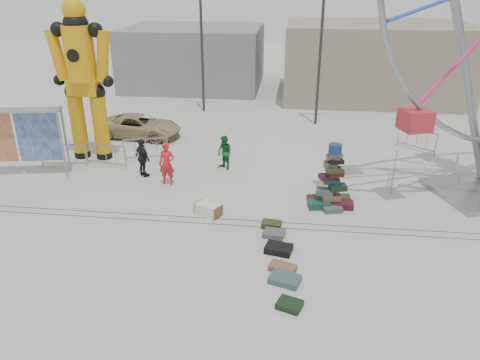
# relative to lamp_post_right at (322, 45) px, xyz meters

# --- Properties ---
(ground) EXTENTS (90.00, 90.00, 0.00)m
(ground) POSITION_rel_lamp_post_right_xyz_m (-3.09, -13.00, -4.48)
(ground) COLOR #9E9E99
(ground) RESTS_ON ground
(track_line_near) EXTENTS (40.00, 0.04, 0.01)m
(track_line_near) POSITION_rel_lamp_post_right_xyz_m (-3.09, -12.40, -4.48)
(track_line_near) COLOR #47443F
(track_line_near) RESTS_ON ground
(track_line_far) EXTENTS (40.00, 0.04, 0.01)m
(track_line_far) POSITION_rel_lamp_post_right_xyz_m (-3.09, -12.00, -4.48)
(track_line_far) COLOR #47443F
(track_line_far) RESTS_ON ground
(building_right) EXTENTS (12.00, 8.00, 5.00)m
(building_right) POSITION_rel_lamp_post_right_xyz_m (3.91, 7.00, -1.98)
(building_right) COLOR gray
(building_right) RESTS_ON ground
(building_left) EXTENTS (10.00, 8.00, 4.40)m
(building_left) POSITION_rel_lamp_post_right_xyz_m (-9.09, 9.00, -2.28)
(building_left) COLOR gray
(building_left) RESTS_ON ground
(lamp_post_right) EXTENTS (1.41, 0.25, 8.00)m
(lamp_post_right) POSITION_rel_lamp_post_right_xyz_m (0.00, 0.00, 0.00)
(lamp_post_right) COLOR #2D2D30
(lamp_post_right) RESTS_ON ground
(lamp_post_left) EXTENTS (1.41, 0.25, 8.00)m
(lamp_post_left) POSITION_rel_lamp_post_right_xyz_m (-7.00, 2.00, 0.00)
(lamp_post_left) COLOR #2D2D30
(lamp_post_left) RESTS_ON ground
(suitcase_tower) EXTENTS (1.75, 1.54, 2.48)m
(suitcase_tower) POSITION_rel_lamp_post_right_xyz_m (0.16, -10.43, -3.79)
(suitcase_tower) COLOR #16433E
(suitcase_tower) RESTS_ON ground
(crash_test_dummy) EXTENTS (2.91, 1.29, 7.39)m
(crash_test_dummy) POSITION_rel_lamp_post_right_xyz_m (-10.80, -6.68, -0.59)
(crash_test_dummy) COLOR black
(crash_test_dummy) RESTS_ON ground
(banner_scaffold) EXTENTS (4.15, 1.46, 2.96)m
(banner_scaffold) POSITION_rel_lamp_post_right_xyz_m (-12.97, -9.16, -2.25)
(banner_scaffold) COLOR gray
(banner_scaffold) RESTS_ON ground
(steamer_trunk) EXTENTS (1.07, 0.90, 0.43)m
(steamer_trunk) POSITION_rel_lamp_post_right_xyz_m (-4.29, -11.74, -4.27)
(steamer_trunk) COLOR silver
(steamer_trunk) RESTS_ON ground
(row_case_0) EXTENTS (0.71, 0.52, 0.22)m
(row_case_0) POSITION_rel_lamp_post_right_xyz_m (-1.95, -12.38, -4.37)
(row_case_0) COLOR #36341B
(row_case_0) RESTS_ON ground
(row_case_1) EXTENTS (0.79, 0.67, 0.18)m
(row_case_1) POSITION_rel_lamp_post_right_xyz_m (-1.83, -12.95, -4.39)
(row_case_1) COLOR #4F5255
(row_case_1) RESTS_ON ground
(row_case_2) EXTENTS (0.94, 0.76, 0.22)m
(row_case_2) POSITION_rel_lamp_post_right_xyz_m (-1.63, -13.91, -4.37)
(row_case_2) COLOR black
(row_case_2) RESTS_ON ground
(row_case_3) EXTENTS (0.88, 0.68, 0.19)m
(row_case_3) POSITION_rel_lamp_post_right_xyz_m (-1.47, -14.92, -4.39)
(row_case_3) COLOR brown
(row_case_3) RESTS_ON ground
(row_case_4) EXTENTS (1.00, 0.82, 0.20)m
(row_case_4) POSITION_rel_lamp_post_right_xyz_m (-1.39, -15.49, -4.38)
(row_case_4) COLOR #3F575A
(row_case_4) RESTS_ON ground
(row_case_5) EXTENTS (0.78, 0.70, 0.17)m
(row_case_5) POSITION_rel_lamp_post_right_xyz_m (-1.23, -16.57, -4.40)
(row_case_5) COLOR black
(row_case_5) RESTS_ON ground
(barricade_dummy_a) EXTENTS (2.00, 0.37, 1.10)m
(barricade_dummy_a) POSITION_rel_lamp_post_right_xyz_m (-11.62, -7.97, -3.93)
(barricade_dummy_a) COLOR gray
(barricade_dummy_a) RESTS_ON ground
(barricade_dummy_b) EXTENTS (1.98, 0.47, 1.10)m
(barricade_dummy_b) POSITION_rel_lamp_post_right_xyz_m (-9.72, -7.71, -3.93)
(barricade_dummy_b) COLOR gray
(barricade_dummy_b) RESTS_ON ground
(barricade_dummy_c) EXTENTS (1.94, 0.67, 1.10)m
(barricade_dummy_c) POSITION_rel_lamp_post_right_xyz_m (-8.17, -6.73, -3.93)
(barricade_dummy_c) COLOR gray
(barricade_dummy_c) RESTS_ON ground
(barricade_wheel_front) EXTENTS (0.55, 1.97, 1.10)m
(barricade_wheel_front) POSITION_rel_lamp_post_right_xyz_m (2.89, -8.13, -3.93)
(barricade_wheel_front) COLOR gray
(barricade_wheel_front) RESTS_ON ground
(barricade_wheel_back) EXTENTS (1.57, 1.39, 1.10)m
(barricade_wheel_back) POSITION_rel_lamp_post_right_xyz_m (4.72, -3.84, -3.93)
(barricade_wheel_back) COLOR gray
(barricade_wheel_back) RESTS_ON ground
(pedestrian_red) EXTENTS (0.67, 0.45, 1.81)m
(pedestrian_red) POSITION_rel_lamp_post_right_xyz_m (-6.46, -9.25, -3.58)
(pedestrian_red) COLOR red
(pedestrian_red) RESTS_ON ground
(pedestrian_green) EXTENTS (0.95, 0.94, 1.54)m
(pedestrian_green) POSITION_rel_lamp_post_right_xyz_m (-4.34, -7.36, -3.71)
(pedestrian_green) COLOR #165B25
(pedestrian_green) RESTS_ON ground
(pedestrian_black) EXTENTS (1.03, 0.96, 1.70)m
(pedestrian_black) POSITION_rel_lamp_post_right_xyz_m (-7.71, -8.58, -3.63)
(pedestrian_black) COLOR black
(pedestrian_black) RESTS_ON ground
(parked_suv) EXTENTS (4.53, 2.46, 1.21)m
(parked_suv) POSITION_rel_lamp_post_right_xyz_m (-9.49, -3.49, -3.88)
(parked_suv) COLOR tan
(parked_suv) RESTS_ON ground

